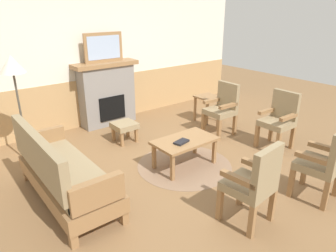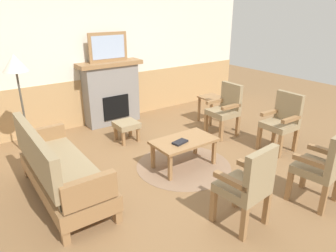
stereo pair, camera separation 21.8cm
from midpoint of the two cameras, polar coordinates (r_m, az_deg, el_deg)
ground_plane at (r=4.84m, az=3.74°, el=-7.33°), size 14.00×14.00×0.00m
wall_back at (r=6.53m, az=-10.83°, el=12.17°), size 7.20×0.14×2.70m
fireplace at (r=6.45m, az=-9.47°, el=6.14°), size 1.30×0.44×1.28m
framed_picture at (r=6.27m, az=-9.98°, el=14.16°), size 0.80×0.04×0.56m
couch at (r=4.09m, az=-17.85°, el=-7.81°), size 0.70×1.80×0.98m
coffee_table at (r=4.66m, az=4.32°, el=-3.17°), size 0.96×0.56×0.44m
round_rug at (r=4.84m, az=4.20°, el=-7.30°), size 1.46×1.46×0.01m
book_on_table at (r=4.52m, az=3.63°, el=-3.00°), size 0.26×0.17×0.03m
footstool at (r=5.61m, az=-6.57°, el=0.00°), size 0.40×0.40×0.36m
armchair_near_fireplace at (r=5.54m, az=21.43°, el=1.13°), size 0.48×0.48×0.98m
armchair_by_window_left at (r=5.90m, az=11.65°, el=3.38°), size 0.49×0.49×0.98m
armchair_front_left at (r=3.50m, az=16.33°, el=-10.19°), size 0.52×0.52×0.98m
armchair_front_center at (r=4.23m, az=28.16°, el=-6.29°), size 0.54×0.54×0.98m
side_table at (r=6.54m, az=9.00°, el=4.41°), size 0.44×0.44×0.55m
floor_lamp_by_couch at (r=4.97m, az=-25.13°, el=9.32°), size 0.36×0.36×1.68m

